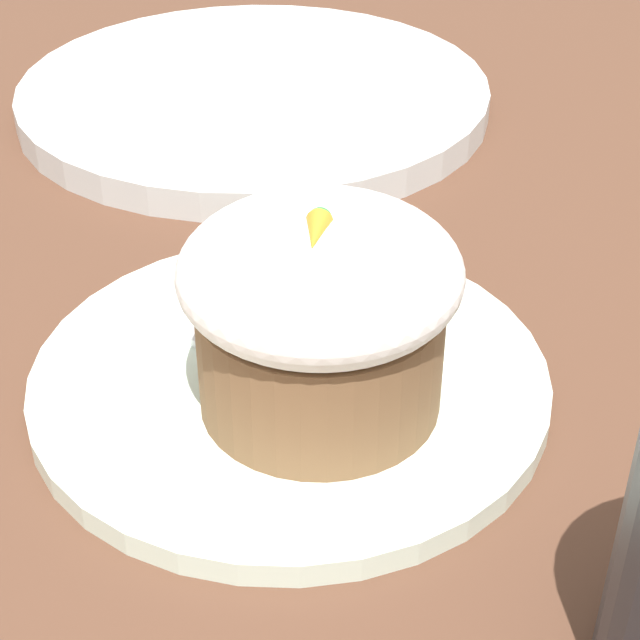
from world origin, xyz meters
The scene contains 5 objects.
ground_plane centered at (0.00, 0.00, 0.00)m, with size 4.00×4.00×0.00m, color #513323.
dessert_plate centered at (0.00, 0.00, 0.01)m, with size 0.21×0.21×0.01m.
carrot_cake centered at (0.02, 0.02, 0.05)m, with size 0.10×0.10×0.09m.
spoon centered at (0.01, -0.01, 0.01)m, with size 0.10×0.10×0.01m.
side_plate centered at (-0.28, -0.07, 0.01)m, with size 0.29×0.29×0.02m.
Camera 1 is at (0.34, 0.06, 0.28)m, focal length 60.00 mm.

